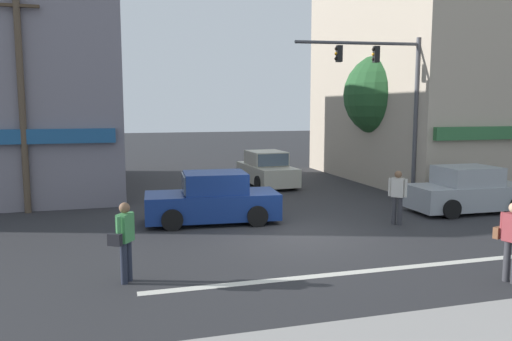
# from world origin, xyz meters

# --- Properties ---
(ground_plane) EXTENTS (120.00, 120.00, 0.00)m
(ground_plane) POSITION_xyz_m (0.00, 0.00, 0.00)
(ground_plane) COLOR #2B2B2D
(lane_marking_stripe) EXTENTS (9.00, 0.24, 0.01)m
(lane_marking_stripe) POSITION_xyz_m (0.00, -3.50, 0.00)
(lane_marking_stripe) COLOR silver
(lane_marking_stripe) RESTS_ON ground
(building_right_corner) EXTENTS (10.22, 11.77, 10.70)m
(building_right_corner) POSITION_xyz_m (11.53, 8.87, 5.35)
(building_right_corner) COLOR tan
(building_right_corner) RESTS_ON ground
(street_tree) EXTENTS (3.89, 3.89, 6.09)m
(street_tree) POSITION_xyz_m (7.31, 7.67, 4.14)
(street_tree) COLOR #4C3823
(street_tree) RESTS_ON ground
(utility_pole_near_left) EXTENTS (1.40, 0.22, 7.27)m
(utility_pole_near_left) POSITION_xyz_m (-7.73, 5.24, 3.78)
(utility_pole_near_left) COLOR brown
(utility_pole_near_left) RESTS_ON ground
(traffic_light_mast) EXTENTS (4.86, 0.75, 6.20)m
(traffic_light_mast) POSITION_xyz_m (5.42, 3.95, 4.18)
(traffic_light_mast) COLOR #47474C
(traffic_light_mast) RESTS_ON ground
(sedan_waiting_far) EXTENTS (4.21, 2.11, 1.58)m
(sedan_waiting_far) POSITION_xyz_m (-1.92, 2.09, 0.71)
(sedan_waiting_far) COLOR navy
(sedan_waiting_far) RESTS_ON ground
(sedan_approaching_near) EXTENTS (2.03, 4.18, 1.58)m
(sedan_approaching_near) POSITION_xyz_m (1.93, 8.83, 0.71)
(sedan_approaching_near) COLOR #B7B29E
(sedan_approaching_near) RESTS_ON ground
(sedan_parked_curbside) EXTENTS (4.14, 1.96, 1.58)m
(sedan_parked_curbside) POSITION_xyz_m (6.85, 1.25, 0.71)
(sedan_parked_curbside) COLOR #999EA3
(sedan_parked_curbside) RESTS_ON ground
(pedestrian_foreground_with_bag) EXTENTS (0.35, 0.69, 1.67)m
(pedestrian_foreground_with_bag) POSITION_xyz_m (2.91, -4.91, 0.95)
(pedestrian_foreground_with_bag) COLOR #333338
(pedestrian_foreground_with_bag) RESTS_ON ground
(pedestrian_mid_crossing) EXTENTS (0.55, 0.62, 1.67)m
(pedestrian_mid_crossing) POSITION_xyz_m (-4.68, -2.78, 0.95)
(pedestrian_mid_crossing) COLOR #232838
(pedestrian_mid_crossing) RESTS_ON ground
(pedestrian_far_side) EXTENTS (0.44, 0.42, 1.67)m
(pedestrian_far_side) POSITION_xyz_m (3.46, 0.24, 0.95)
(pedestrian_far_side) COLOR #333338
(pedestrian_far_side) RESTS_ON ground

